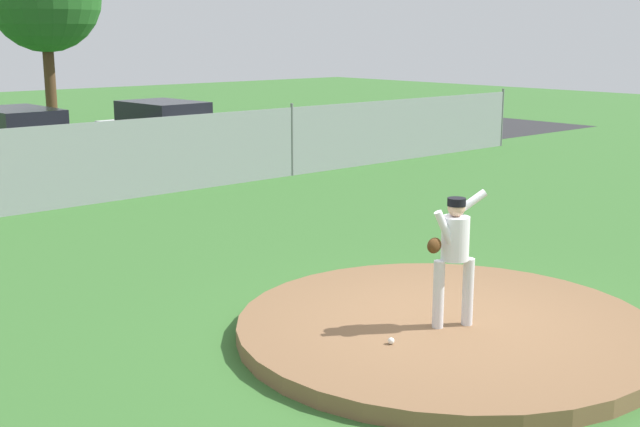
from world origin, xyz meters
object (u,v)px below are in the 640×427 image
(baseball, at_px, (391,341))
(parked_car_white, at_px, (164,132))
(parked_car_slate, at_px, (19,143))
(pitcher_youth, at_px, (454,248))

(baseball, xyz_separation_m, parked_car_white, (5.76, 14.57, 0.56))
(baseball, distance_m, parked_car_slate, 14.91)
(baseball, relative_size, parked_car_white, 0.02)
(parked_car_white, bearing_deg, pitcher_youth, -108.23)
(pitcher_youth, distance_m, parked_car_slate, 14.89)
(parked_car_white, xyz_separation_m, parked_car_slate, (-4.05, 0.24, 0.01))
(pitcher_youth, xyz_separation_m, baseball, (-0.94, 0.07, -0.90))
(pitcher_youth, distance_m, baseball, 1.30)
(pitcher_youth, height_order, baseball, pitcher_youth)
(parked_car_slate, bearing_deg, baseball, -96.56)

